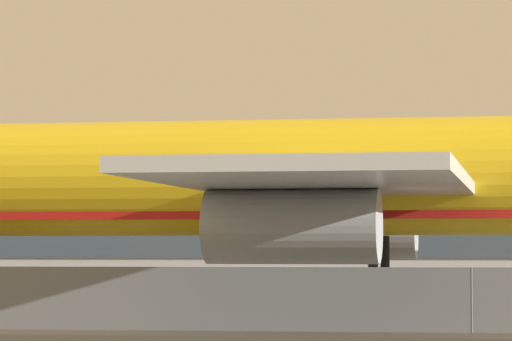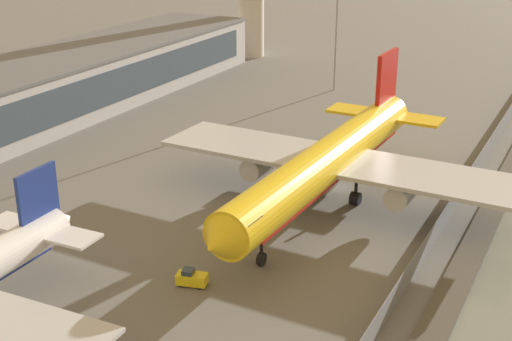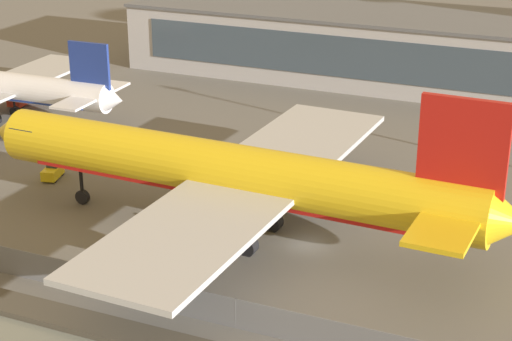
% 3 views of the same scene
% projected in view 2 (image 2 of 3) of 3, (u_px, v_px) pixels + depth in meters
% --- Properties ---
extents(ground_plane, '(500.00, 500.00, 0.00)m').
position_uv_depth(ground_plane, '(339.00, 187.00, 99.47)').
color(ground_plane, '#66635E').
extents(shoreline_seawall, '(320.00, 3.00, 0.50)m').
position_uv_depth(shoreline_seawall, '(490.00, 214.00, 90.69)').
color(shoreline_seawall, '#474238').
rests_on(shoreline_seawall, ground).
extents(perimeter_fence, '(280.00, 0.10, 2.67)m').
position_uv_depth(perimeter_fence, '(456.00, 199.00, 92.21)').
color(perimeter_fence, slate).
rests_on(perimeter_fence, ground).
extents(cargo_jet_yellow, '(56.14, 47.84, 16.81)m').
position_uv_depth(cargo_jet_yellow, '(329.00, 161.00, 90.99)').
color(cargo_jet_yellow, yellow).
rests_on(cargo_jet_yellow, ground).
extents(baggage_tug, '(2.34, 3.49, 1.80)m').
position_uv_depth(baggage_tug, '(192.00, 278.00, 74.20)').
color(baggage_tug, yellow).
rests_on(baggage_tug, ground).
extents(terminal_building, '(115.64, 21.17, 10.71)m').
position_uv_depth(terminal_building, '(47.00, 89.00, 129.33)').
color(terminal_building, '#B2B2B7').
rests_on(terminal_building, ground).
extents(apron_light_mast_apron_west, '(3.20, 0.40, 24.47)m').
position_uv_depth(apron_light_mast_apron_west, '(336.00, 25.00, 144.81)').
color(apron_light_mast_apron_west, '#93969B').
rests_on(apron_light_mast_apron_west, ground).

